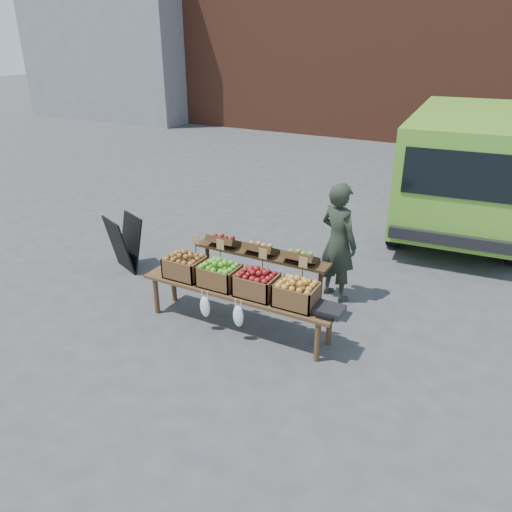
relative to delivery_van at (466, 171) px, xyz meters
The scene contains 12 objects.
ground 5.78m from the delivery_van, 112.30° to the right, with size 80.00×80.00×0.00m, color #434345.
grey_building 18.07m from the delivery_van, 154.36° to the left, with size 8.00×3.00×7.00m, color gray.
delivery_van is the anchor object (origin of this frame).
vendor 4.22m from the delivery_van, 106.06° to the right, with size 0.64×0.42×1.75m, color #252D20.
chalkboard_sign 6.63m from the delivery_van, 133.64° to the right, with size 0.61×0.34×0.92m, color black, non-canonical shape.
back_table 5.21m from the delivery_van, 113.28° to the right, with size 2.10×0.44×1.04m, color #3A2613, non-canonical shape.
display_bench 5.89m from the delivery_van, 110.12° to the right, with size 2.70×0.56×0.57m, color #4E341D, non-canonical shape.
crate_golden_apples 6.17m from the delivery_van, 117.34° to the right, with size 0.50×0.40×0.28m, color #93602D, non-canonical shape.
crate_russet_pears 5.94m from the delivery_van, 112.61° to the right, with size 0.50×0.40×0.28m, color #329714, non-canonical shape.
crate_red_apples 5.75m from the delivery_van, 107.54° to the right, with size 0.50×0.40×0.28m, color maroon, non-canonical shape.
crate_green_apples 5.61m from the delivery_van, 102.16° to the right, with size 0.50×0.40×0.28m, color #B49832, non-canonical shape.
weighing_scale 5.55m from the delivery_van, 97.85° to the right, with size 0.34×0.30×0.08m, color black.
Camera 1 is at (3.05, -5.15, 3.61)m, focal length 35.00 mm.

